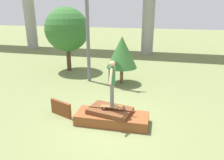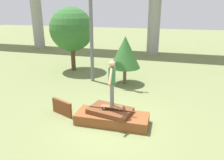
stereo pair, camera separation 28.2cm
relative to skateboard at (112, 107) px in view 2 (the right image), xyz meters
name	(u,v)px [view 2 (the right image)]	position (x,y,z in m)	size (l,w,h in m)	color
ground_plane	(112,123)	(-0.01, 0.01, -0.70)	(80.00, 80.00, 0.00)	olive
scrap_pile	(112,117)	(-0.02, 0.03, -0.44)	(2.74, 1.26, 0.62)	brown
scrap_plank_loose	(62,108)	(-2.14, 0.12, -0.39)	(1.03, 0.49, 0.62)	brown
skateboard	(112,107)	(0.00, 0.00, 0.00)	(0.83, 0.29, 0.09)	brown
skater	(112,80)	(0.00, 0.00, 1.01)	(0.24, 1.13, 1.71)	slate
tree_behind_left	(125,52)	(-0.60, 4.62, 1.11)	(1.71, 1.71, 2.69)	brown
tree_behind_right	(72,29)	(-4.64, 6.34, 2.08)	(2.87, 2.87, 4.22)	#4C3823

